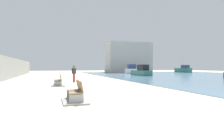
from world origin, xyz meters
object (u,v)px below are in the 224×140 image
at_px(boat_far_right, 141,72).
at_px(boat_outer, 131,70).
at_px(bench_far, 58,83).
at_px(bench_near, 75,97).
at_px(boat_far_left, 183,69).
at_px(person_walking, 74,72).

height_order(boat_far_right, boat_outer, boat_outer).
xyz_separation_m(bench_far, boat_far_right, (15.08, 15.76, 0.51)).
xyz_separation_m(bench_near, boat_far_left, (34.39, 39.12, 0.61)).
bearing_deg(boat_far_left, boat_far_right, -142.90).
xyz_separation_m(boat_far_right, boat_outer, (2.05, 9.77, 0.08)).
xyz_separation_m(boat_far_right, boat_far_left, (19.71, 14.91, 0.10)).
relative_size(person_walking, boat_far_left, 0.28).
relative_size(boat_far_right, boat_outer, 1.07).
distance_m(person_walking, boat_far_right, 18.06).
distance_m(bench_near, bench_far, 8.46).
xyz_separation_m(bench_near, bench_far, (-0.40, 8.45, 0.00)).
bearing_deg(boat_outer, person_walking, -125.07).
height_order(bench_near, bench_far, same).
relative_size(bench_near, boat_far_left, 0.34).
height_order(bench_far, person_walking, person_walking).
bearing_deg(boat_outer, bench_near, -116.22).
bearing_deg(boat_outer, bench_far, -123.87).
distance_m(bench_far, boat_outer, 30.75).
relative_size(boat_far_left, boat_outer, 1.14).
height_order(bench_near, boat_far_left, boat_far_left).
distance_m(person_walking, boat_outer, 26.80).
bearing_deg(boat_far_left, bench_far, -138.60).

